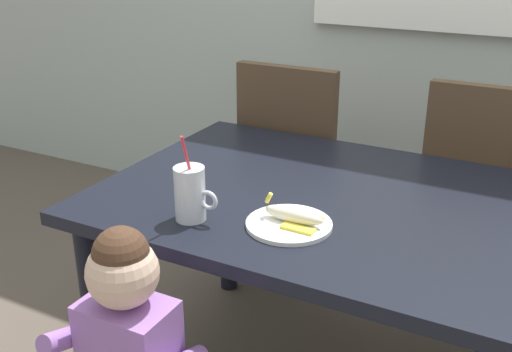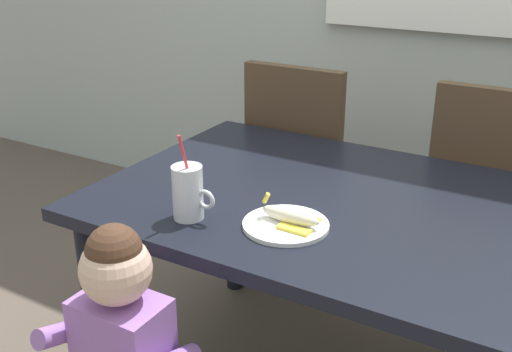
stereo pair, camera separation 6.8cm
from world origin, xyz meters
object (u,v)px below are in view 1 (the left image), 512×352
(dining_chair_right, at_px, (482,188))
(milk_cup, at_px, (190,196))
(dining_chair_left, at_px, (296,159))
(dining_table, at_px, (318,222))
(peeled_banana, at_px, (294,216))
(snack_plate, at_px, (289,224))
(toddler_standing, at_px, (129,344))

(dining_chair_right, bearing_deg, milk_cup, 58.87)
(dining_chair_left, height_order, milk_cup, milk_cup)
(dining_table, distance_m, peeled_banana, 0.26)
(dining_chair_right, xyz_separation_m, peeled_banana, (-0.36, -0.94, 0.21))
(dining_chair_left, height_order, dining_chair_right, same)
(milk_cup, relative_size, snack_plate, 1.08)
(peeled_banana, bearing_deg, milk_cup, -161.19)
(dining_chair_left, bearing_deg, peeled_banana, 113.73)
(dining_table, relative_size, dining_chair_left, 1.34)
(milk_cup, bearing_deg, toddler_standing, -86.58)
(dining_chair_left, xyz_separation_m, snack_plate, (0.38, -0.91, 0.18))
(dining_table, xyz_separation_m, dining_chair_right, (0.38, 0.71, -0.08))
(milk_cup, xyz_separation_m, peeled_banana, (0.27, 0.09, -0.04))
(dining_chair_right, relative_size, peeled_banana, 5.56)
(dining_table, relative_size, peeled_banana, 7.43)
(dining_table, xyz_separation_m, peeled_banana, (0.02, -0.23, 0.13))
(toddler_standing, height_order, snack_plate, toddler_standing)
(snack_plate, xyz_separation_m, peeled_banana, (0.01, 0.01, 0.03))
(toddler_standing, xyz_separation_m, snack_plate, (0.23, 0.40, 0.20))
(milk_cup, bearing_deg, dining_chair_right, 58.87)
(dining_chair_left, xyz_separation_m, toddler_standing, (0.15, -1.30, -0.02))
(dining_table, bearing_deg, dining_chair_right, 61.87)
(dining_chair_right, xyz_separation_m, snack_plate, (-0.37, -0.95, 0.18))
(dining_chair_right, relative_size, toddler_standing, 1.15)
(dining_chair_left, bearing_deg, snack_plate, 112.92)
(dining_table, relative_size, dining_chair_right, 1.34)
(snack_plate, bearing_deg, peeled_banana, 28.56)
(dining_chair_right, distance_m, peeled_banana, 1.03)
(milk_cup, relative_size, peeled_banana, 1.44)
(dining_chair_right, bearing_deg, dining_table, 61.87)
(dining_chair_left, height_order, peeled_banana, dining_chair_left)
(dining_table, xyz_separation_m, milk_cup, (-0.24, -0.32, 0.16))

